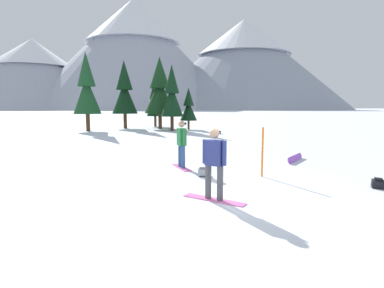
{
  "coord_description": "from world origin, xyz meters",
  "views": [
    {
      "loc": [
        -1.61,
        -7.24,
        2.22
      ],
      "look_at": [
        -0.86,
        2.9,
        1.0
      ],
      "focal_mm": 28.91,
      "sensor_mm": 36.0,
      "label": 1
    }
  ],
  "objects_px": {
    "pine_tree_young": "(155,100)",
    "backpack_black": "(381,184)",
    "snowboarder_foreground": "(214,163)",
    "loose_snowboard_near_left": "(295,158)",
    "pine_tree_slender": "(189,107)",
    "pine_tree_leaning": "(124,91)",
    "backpack_grey": "(203,172)",
    "pine_tree_broad": "(87,88)",
    "pine_tree_twin": "(160,90)",
    "trail_marker_pole": "(262,152)",
    "pine_tree_tall": "(172,95)",
    "snowboarder_midground": "(182,143)"
  },
  "relations": [
    {
      "from": "pine_tree_young",
      "to": "backpack_black",
      "type": "bearing_deg",
      "value": -74.89
    },
    {
      "from": "snowboarder_foreground",
      "to": "loose_snowboard_near_left",
      "type": "bearing_deg",
      "value": 51.17
    },
    {
      "from": "pine_tree_slender",
      "to": "pine_tree_leaning",
      "type": "xyz_separation_m",
      "value": [
        -6.43,
        2.12,
        1.56
      ]
    },
    {
      "from": "backpack_grey",
      "to": "backpack_black",
      "type": "xyz_separation_m",
      "value": [
        4.7,
        -1.88,
        -0.01
      ]
    },
    {
      "from": "backpack_grey",
      "to": "pine_tree_slender",
      "type": "relative_size",
      "value": 0.13
    },
    {
      "from": "pine_tree_slender",
      "to": "pine_tree_broad",
      "type": "distance_m",
      "value": 9.59
    },
    {
      "from": "snowboarder_foreground",
      "to": "pine_tree_broad",
      "type": "bearing_deg",
      "value": 111.19
    },
    {
      "from": "backpack_black",
      "to": "pine_tree_slender",
      "type": "relative_size",
      "value": 0.13
    },
    {
      "from": "pine_tree_young",
      "to": "pine_tree_twin",
      "type": "height_order",
      "value": "pine_tree_twin"
    },
    {
      "from": "loose_snowboard_near_left",
      "to": "trail_marker_pole",
      "type": "xyz_separation_m",
      "value": [
        -2.21,
        -2.7,
        0.66
      ]
    },
    {
      "from": "pine_tree_slender",
      "to": "pine_tree_young",
      "type": "relative_size",
      "value": 0.75
    },
    {
      "from": "pine_tree_leaning",
      "to": "pine_tree_tall",
      "type": "height_order",
      "value": "pine_tree_leaning"
    },
    {
      "from": "pine_tree_broad",
      "to": "pine_tree_tall",
      "type": "distance_m",
      "value": 7.77
    },
    {
      "from": "pine_tree_broad",
      "to": "pine_tree_tall",
      "type": "relative_size",
      "value": 1.18
    },
    {
      "from": "snowboarder_foreground",
      "to": "pine_tree_young",
      "type": "xyz_separation_m",
      "value": [
        -2.62,
        27.96,
        2.04
      ]
    },
    {
      "from": "backpack_black",
      "to": "pine_tree_slender",
      "type": "distance_m",
      "value": 22.82
    },
    {
      "from": "snowboarder_midground",
      "to": "pine_tree_tall",
      "type": "relative_size",
      "value": 0.28
    },
    {
      "from": "snowboarder_foreground",
      "to": "snowboarder_midground",
      "type": "xyz_separation_m",
      "value": [
        -0.61,
        4.01,
        0.01
      ]
    },
    {
      "from": "pine_tree_young",
      "to": "pine_tree_broad",
      "type": "xyz_separation_m",
      "value": [
        -5.92,
        -5.95,
        0.95
      ]
    },
    {
      "from": "loose_snowboard_near_left",
      "to": "backpack_black",
      "type": "relative_size",
      "value": 2.74
    },
    {
      "from": "backpack_black",
      "to": "pine_tree_broad",
      "type": "xyz_separation_m",
      "value": [
        -13.26,
        21.26,
        3.78
      ]
    },
    {
      "from": "loose_snowboard_near_left",
      "to": "pine_tree_slender",
      "type": "bearing_deg",
      "value": 100.27
    },
    {
      "from": "backpack_grey",
      "to": "pine_tree_broad",
      "type": "height_order",
      "value": "pine_tree_broad"
    },
    {
      "from": "snowboarder_midground",
      "to": "backpack_black",
      "type": "xyz_separation_m",
      "value": [
        5.34,
        -3.26,
        -0.8
      ]
    },
    {
      "from": "backpack_grey",
      "to": "pine_tree_leaning",
      "type": "xyz_separation_m",
      "value": [
        -5.61,
        22.62,
        3.65
      ]
    },
    {
      "from": "pine_tree_slender",
      "to": "pine_tree_twin",
      "type": "bearing_deg",
      "value": 156.68
    },
    {
      "from": "pine_tree_slender",
      "to": "pine_tree_leaning",
      "type": "distance_m",
      "value": 6.95
    },
    {
      "from": "snowboarder_midground",
      "to": "pine_tree_twin",
      "type": "distance_m",
      "value": 20.6
    },
    {
      "from": "pine_tree_broad",
      "to": "pine_tree_twin",
      "type": "height_order",
      "value": "pine_tree_twin"
    },
    {
      "from": "backpack_grey",
      "to": "backpack_black",
      "type": "bearing_deg",
      "value": -21.77
    },
    {
      "from": "loose_snowboard_near_left",
      "to": "trail_marker_pole",
      "type": "height_order",
      "value": "trail_marker_pole"
    },
    {
      "from": "pine_tree_leaning",
      "to": "snowboarder_midground",
      "type": "bearing_deg",
      "value": -76.81
    },
    {
      "from": "snowboarder_foreground",
      "to": "snowboarder_midground",
      "type": "distance_m",
      "value": 4.05
    },
    {
      "from": "pine_tree_twin",
      "to": "pine_tree_broad",
      "type": "bearing_deg",
      "value": -160.4
    },
    {
      "from": "backpack_black",
      "to": "pine_tree_young",
      "type": "bearing_deg",
      "value": 105.11
    },
    {
      "from": "snowboarder_foreground",
      "to": "trail_marker_pole",
      "type": "xyz_separation_m",
      "value": [
        1.9,
        2.4,
        -0.12
      ]
    },
    {
      "from": "trail_marker_pole",
      "to": "pine_tree_young",
      "type": "bearing_deg",
      "value": 100.03
    },
    {
      "from": "trail_marker_pole",
      "to": "snowboarder_midground",
      "type": "bearing_deg",
      "value": 147.46
    },
    {
      "from": "snowboarder_midground",
      "to": "trail_marker_pole",
      "type": "height_order",
      "value": "snowboarder_midground"
    },
    {
      "from": "trail_marker_pole",
      "to": "pine_tree_young",
      "type": "distance_m",
      "value": 26.04
    },
    {
      "from": "pine_tree_tall",
      "to": "pine_tree_broad",
      "type": "bearing_deg",
      "value": 178.1
    },
    {
      "from": "pine_tree_tall",
      "to": "loose_snowboard_near_left",
      "type": "bearing_deg",
      "value": -73.61
    },
    {
      "from": "backpack_grey",
      "to": "trail_marker_pole",
      "type": "bearing_deg",
      "value": -6.83
    },
    {
      "from": "loose_snowboard_near_left",
      "to": "pine_tree_leaning",
      "type": "bearing_deg",
      "value": 115.7
    },
    {
      "from": "snowboarder_foreground",
      "to": "trail_marker_pole",
      "type": "distance_m",
      "value": 3.07
    },
    {
      "from": "backpack_grey",
      "to": "pine_tree_slender",
      "type": "bearing_deg",
      "value": 87.72
    },
    {
      "from": "backpack_black",
      "to": "pine_tree_twin",
      "type": "bearing_deg",
      "value": 105.84
    },
    {
      "from": "pine_tree_tall",
      "to": "pine_tree_twin",
      "type": "bearing_deg",
      "value": 114.47
    },
    {
      "from": "pine_tree_slender",
      "to": "pine_tree_tall",
      "type": "relative_size",
      "value": 0.67
    },
    {
      "from": "pine_tree_broad",
      "to": "backpack_black",
      "type": "bearing_deg",
      "value": -58.05
    }
  ]
}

